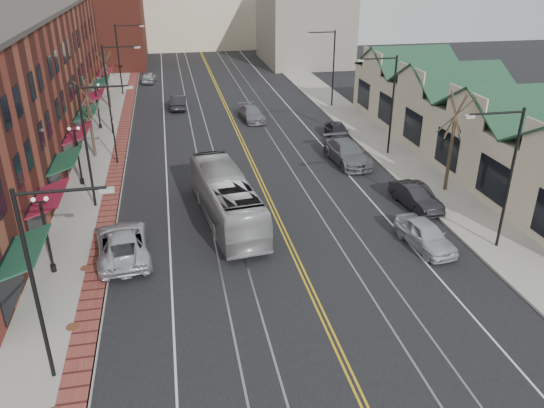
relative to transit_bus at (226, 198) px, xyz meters
name	(u,v)px	position (x,y,z in m)	size (l,w,h in m)	color
ground	(334,341)	(3.18, -12.41, -1.53)	(160.00, 160.00, 0.00)	black
sidewalk_left	(94,184)	(-8.82, 7.59, -1.46)	(4.00, 120.00, 0.15)	gray
sidewalk_right	(403,162)	(15.18, 7.59, -1.46)	(4.00, 120.00, 0.15)	gray
building_left	(0,92)	(-15.82, 14.59, 3.97)	(10.00, 50.00, 11.00)	maroon
building_right	(475,131)	(21.18, 7.59, 0.77)	(8.00, 36.00, 4.60)	#B8AD8E
backdrop_left	(95,16)	(-12.82, 57.59, 5.47)	(14.00, 18.00, 14.00)	maroon
backdrop_mid	(197,21)	(3.18, 72.59, 2.97)	(22.00, 14.00, 9.00)	#B8AD8E
backdrop_right	(303,26)	(18.18, 52.59, 3.97)	(12.00, 16.00, 11.00)	slate
streetlight_l_0	(44,268)	(-7.87, -12.41, 3.49)	(3.33, 0.25, 8.00)	black
streetlight_l_1	(92,134)	(-7.87, 3.59, 3.49)	(3.33, 0.25, 8.00)	black
streetlight_l_2	(112,81)	(-7.87, 19.59, 3.49)	(3.33, 0.25, 8.00)	black
streetlight_l_3	(122,52)	(-7.87, 35.59, 3.49)	(3.33, 0.25, 8.00)	black
streetlight_r_0	(505,166)	(14.23, -6.41, 3.49)	(3.33, 0.25, 8.00)	black
streetlight_r_1	(388,96)	(14.23, 9.59, 3.49)	(3.33, 0.25, 8.00)	black
streetlight_r_2	(330,61)	(14.23, 25.59, 3.49)	(3.33, 0.25, 8.00)	black
lamppost_l_1	(47,237)	(-9.62, -4.41, 0.67)	(0.84, 0.28, 4.27)	black
lamppost_l_2	(78,157)	(-9.62, 7.59, 0.67)	(0.84, 0.28, 4.27)	black
lamppost_l_3	(98,107)	(-9.62, 21.59, 0.67)	(0.84, 0.28, 4.27)	black
tree_left_near	(90,116)	(-9.32, 13.59, 1.98)	(1.78, 1.37, 6.48)	#382B21
tree_left_far	(107,78)	(-9.32, 29.59, 1.74)	(1.66, 1.28, 6.02)	#382B21
tree_right_mid	(452,141)	(15.68, 1.59, 2.22)	(1.90, 1.46, 6.93)	#382B21
manhole_mid	(73,327)	(-8.02, -9.41, -1.37)	(0.60, 0.60, 0.02)	#592D19
manhole_far	(86,268)	(-8.02, -4.41, -1.37)	(0.60, 0.60, 0.02)	#592D19
traffic_signal	(114,136)	(-7.42, 11.59, 0.82)	(0.18, 0.15, 3.80)	black
transit_bus	(226,198)	(0.00, 0.00, 0.00)	(2.57, 11.00, 3.06)	#B4B3B5
parked_suv	(123,244)	(-6.12, -3.35, -0.71)	(2.72, 5.90, 1.64)	silver
parked_car_a	(425,235)	(10.68, -5.51, -0.76)	(1.82, 4.52, 1.54)	silver
parked_car_b	(416,197)	(12.48, -0.46, -0.79)	(1.58, 4.53, 1.49)	black
parked_car_c	(347,153)	(10.68, 8.37, -0.67)	(2.41, 5.94, 1.72)	slate
parked_car_d	(338,131)	(11.80, 14.37, -0.79)	(1.76, 4.38, 1.49)	black
distant_car_left	(178,102)	(-1.98, 27.92, -0.79)	(1.56, 4.49, 1.48)	black
distant_car_right	(252,114)	(5.11, 21.91, -0.83)	(1.97, 4.85, 1.41)	slate
distant_car_far	(149,77)	(-5.32, 42.07, -0.85)	(1.62, 4.02, 1.37)	#A5A7AC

